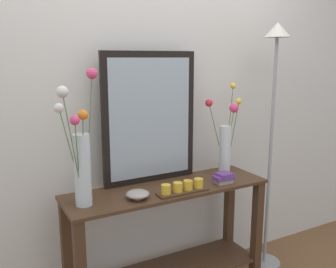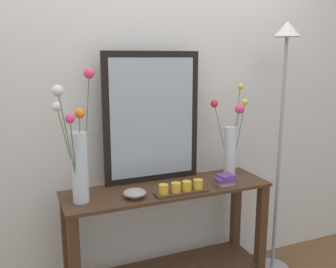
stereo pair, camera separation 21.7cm
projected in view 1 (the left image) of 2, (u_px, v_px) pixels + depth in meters
The scene contains 9 objects.
wall_back at pixel (145, 90), 2.39m from camera, with size 6.40×0.08×2.70m, color silver.
console_table at pixel (168, 233), 2.31m from camera, with size 1.27×0.38×0.78m.
mirror_leaning at pixel (150, 118), 2.28m from camera, with size 0.62×0.03×0.82m.
tall_vase_left at pixel (81, 157), 1.91m from camera, with size 0.23×0.16×0.73m.
vase_right at pixel (225, 140), 2.50m from camera, with size 0.24×0.16×0.61m.
candle_tray at pixel (183, 188), 2.15m from camera, with size 0.32×0.09×0.07m.
decorative_bowl at pixel (138, 194), 2.05m from camera, with size 0.13×0.13×0.05m.
book_stack at pixel (224, 178), 2.31m from camera, with size 0.13×0.10×0.06m.
floor_lamp at pixel (273, 108), 2.59m from camera, with size 0.24×0.24×1.79m.
Camera 1 is at (-1.02, -1.87, 1.56)m, focal length 39.29 mm.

